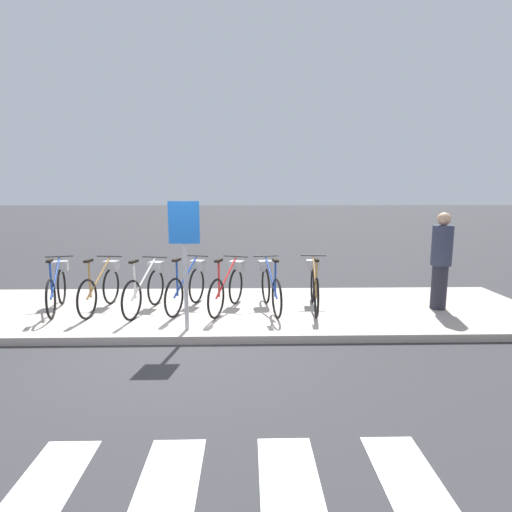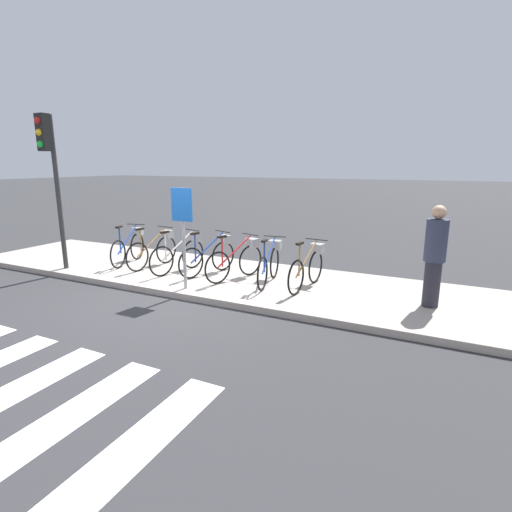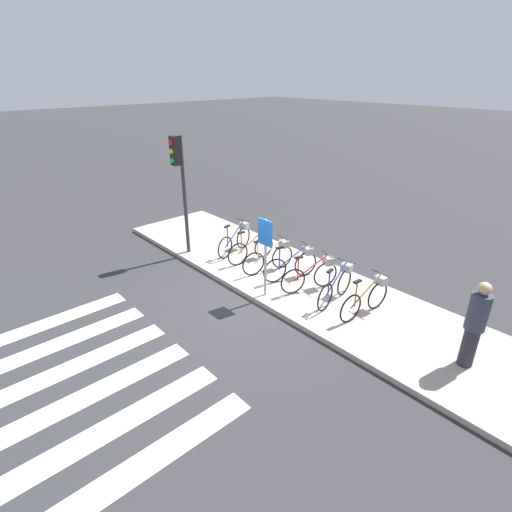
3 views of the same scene
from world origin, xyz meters
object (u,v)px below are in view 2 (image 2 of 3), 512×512
(traffic_light, at_px, (50,160))
(parked_bicycle_4, at_px, (238,258))
(sign_post, at_px, (183,221))
(parked_bicycle_5, at_px, (270,262))
(parked_bicycle_3, at_px, (211,254))
(parked_bicycle_1, at_px, (155,248))
(parked_bicycle_6, at_px, (309,266))
(parked_bicycle_0, at_px, (130,245))
(pedestrian, at_px, (435,254))
(parked_bicycle_2, at_px, (181,252))

(traffic_light, bearing_deg, parked_bicycle_4, 15.78)
(sign_post, bearing_deg, parked_bicycle_5, 39.61)
(parked_bicycle_5, height_order, traffic_light, traffic_light)
(parked_bicycle_3, relative_size, traffic_light, 0.45)
(parked_bicycle_1, bearing_deg, parked_bicycle_4, -1.11)
(parked_bicycle_1, distance_m, parked_bicycle_6, 3.67)
(traffic_light, bearing_deg, parked_bicycle_1, 33.61)
(parked_bicycle_3, distance_m, parked_bicycle_4, 0.71)
(parked_bicycle_1, bearing_deg, parked_bicycle_3, 1.41)
(parked_bicycle_0, bearing_deg, sign_post, -24.79)
(traffic_light, xyz_separation_m, sign_post, (3.33, 0.05, -1.10))
(pedestrian, height_order, sign_post, sign_post)
(parked_bicycle_6, bearing_deg, parked_bicycle_1, -179.86)
(parked_bicycle_1, xyz_separation_m, sign_post, (1.61, -1.09, 0.87))
(parked_bicycle_3, bearing_deg, parked_bicycle_6, -0.71)
(pedestrian, xyz_separation_m, traffic_light, (-7.55, -1.05, 1.51))
(parked_bicycle_4, height_order, sign_post, sign_post)
(parked_bicycle_4, bearing_deg, parked_bicycle_0, 179.07)
(parked_bicycle_2, relative_size, sign_post, 0.80)
(parked_bicycle_2, distance_m, parked_bicycle_6, 2.88)
(parked_bicycle_4, bearing_deg, parked_bicycle_5, 0.84)
(parked_bicycle_4, xyz_separation_m, traffic_light, (-3.90, -1.10, 1.96))
(parked_bicycle_2, height_order, sign_post, sign_post)
(parked_bicycle_4, bearing_deg, parked_bicycle_2, -177.78)
(parked_bicycle_6, relative_size, traffic_light, 0.46)
(parked_bicycle_0, height_order, parked_bicycle_6, same)
(parked_bicycle_6, bearing_deg, parked_bicycle_5, -177.01)
(parked_bicycle_3, height_order, traffic_light, traffic_light)
(parked_bicycle_1, bearing_deg, parked_bicycle_5, -0.63)
(parked_bicycle_2, relative_size, parked_bicycle_6, 0.99)
(parked_bicycle_6, bearing_deg, traffic_light, -167.92)
(parked_bicycle_0, height_order, traffic_light, traffic_light)
(parked_bicycle_2, relative_size, parked_bicycle_4, 1.03)
(pedestrian, bearing_deg, parked_bicycle_0, 179.14)
(pedestrian, bearing_deg, sign_post, -166.67)
(pedestrian, distance_m, sign_post, 4.35)
(traffic_light, bearing_deg, sign_post, 0.91)
(parked_bicycle_5, bearing_deg, parked_bicycle_6, 2.99)
(parked_bicycle_5, height_order, sign_post, sign_post)
(parked_bicycle_0, bearing_deg, pedestrian, -0.86)
(parked_bicycle_1, bearing_deg, pedestrian, -0.91)
(parked_bicycle_4, height_order, traffic_light, traffic_light)
(parked_bicycle_3, xyz_separation_m, parked_bicycle_6, (2.19, -0.03, 0.00))
(parked_bicycle_0, bearing_deg, parked_bicycle_2, -3.73)
(pedestrian, bearing_deg, parked_bicycle_2, -179.97)
(parked_bicycle_5, bearing_deg, pedestrian, -1.19)
(parked_bicycle_3, distance_m, pedestrian, 4.38)
(pedestrian, bearing_deg, parked_bicycle_5, 178.81)
(parked_bicycle_1, relative_size, parked_bicycle_5, 1.01)
(parked_bicycle_4, xyz_separation_m, parked_bicycle_5, (0.71, 0.01, 0.00))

